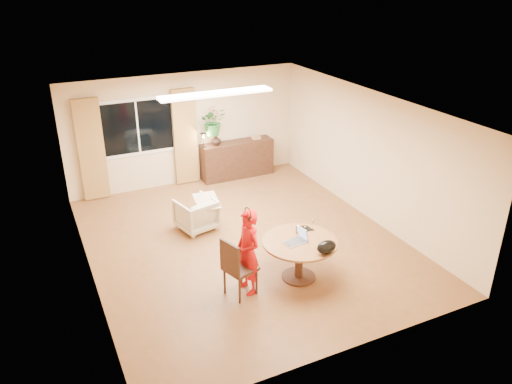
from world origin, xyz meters
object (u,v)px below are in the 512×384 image
(dining_table, at_px, (300,249))
(dining_chair, at_px, (240,267))
(child, at_px, (248,252))
(armchair, at_px, (196,214))
(sideboard, at_px, (237,159))

(dining_table, bearing_deg, dining_chair, 179.84)
(child, bearing_deg, armchair, 174.42)
(child, bearing_deg, sideboard, 151.53)
(child, distance_m, armchair, 2.34)
(dining_chair, bearing_deg, armchair, 69.76)
(dining_table, bearing_deg, armchair, 112.40)
(dining_chair, height_order, child, child)
(armchair, distance_m, sideboard, 2.79)
(dining_table, relative_size, dining_chair, 1.22)
(sideboard, bearing_deg, dining_chair, -112.88)
(dining_table, xyz_separation_m, dining_chair, (-1.05, 0.00, -0.05))
(dining_chair, bearing_deg, dining_table, -18.27)
(dining_table, height_order, child, child)
(dining_table, height_order, dining_chair, dining_chair)
(armchair, bearing_deg, dining_chair, 74.34)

